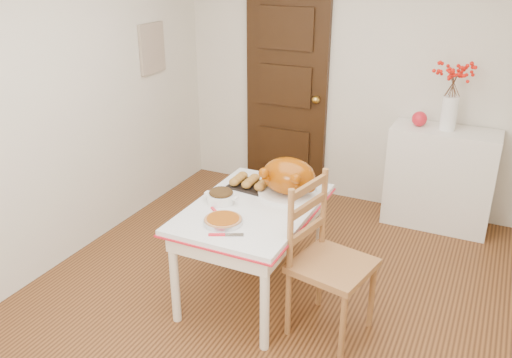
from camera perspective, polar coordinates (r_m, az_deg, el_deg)
The scene contains 19 objects.
floor at distance 3.93m, azimuth 1.33°, elevation -13.16°, with size 3.50×4.00×0.00m, color #402312.
wall_back at distance 5.18m, azimuth 10.76°, elevation 10.75°, with size 3.50×0.00×2.50m, color beige.
wall_front at distance 1.90m, azimuth -24.68°, elevation -14.00°, with size 3.50×0.00×2.50m, color beige.
wall_left at distance 4.33m, azimuth -20.31°, elevation 7.29°, with size 0.00×4.00×2.50m, color beige.
door_back at distance 5.41m, azimuth 3.26°, elevation 9.26°, with size 0.85×0.06×2.06m, color black.
photo_board at distance 5.15m, azimuth -11.01°, elevation 13.51°, with size 0.03×0.35×0.45m, color #B8B097.
sideboard at distance 5.06m, azimuth 18.98°, elevation 0.09°, with size 0.91×0.40×0.91m, color white.
kitchen_table at distance 3.86m, azimuth -0.32°, elevation -7.59°, with size 0.82×1.19×0.71m, color silver, non-canonical shape.
chair_oak at distance 3.44m, azimuth 8.19°, elevation -8.76°, with size 0.46×0.46×1.04m, color #925734, non-canonical shape.
berry_vase at distance 4.83m, azimuth 20.12°, elevation 8.38°, with size 0.31×0.31×0.61m, color white, non-canonical shape.
apple at distance 4.91m, azimuth 17.01°, elevation 6.15°, with size 0.13×0.13×0.13m, color red.
turkey_platter at distance 3.77m, azimuth 3.49°, elevation 0.09°, with size 0.45×0.36×0.28m, color #854001, non-canonical shape.
pumpkin_pie at distance 3.45m, azimuth -3.53°, elevation -4.36°, with size 0.25×0.25×0.05m, color #8B400B.
stuffing_dish at distance 3.73m, azimuth -3.73°, elevation -1.79°, with size 0.25×0.20×0.10m, color #432A0F, non-canonical shape.
rolls_tray at distance 3.96m, azimuth -0.55°, elevation -0.34°, with size 0.29×0.23×0.08m, color #A1681D, non-canonical shape.
pie_server at distance 3.32m, azimuth -3.22°, elevation -5.94°, with size 0.22×0.06×0.01m, color silver, non-canonical shape.
carving_knife at distance 3.57m, azimuth -4.03°, elevation -3.76°, with size 0.23×0.05×0.01m, color silver, non-canonical shape.
drinking_glass at distance 4.00m, azimuth 3.15°, elevation 0.17°, with size 0.07×0.07×0.12m, color white.
shaker_pair at distance 3.92m, azimuth 5.91°, elevation -0.70°, with size 0.08×0.03×0.08m, color white, non-canonical shape.
Camera 1 is at (1.28, -2.90, 2.33)m, focal length 37.55 mm.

